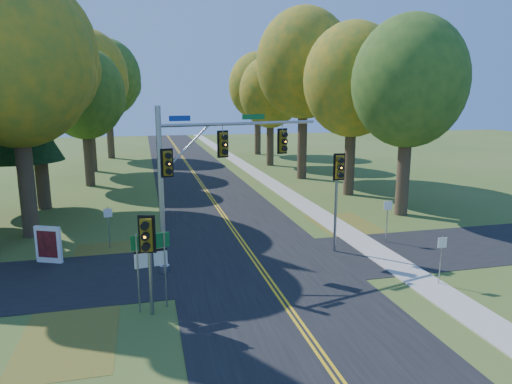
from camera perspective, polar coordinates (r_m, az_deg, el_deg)
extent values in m
plane|color=#33521D|center=(19.68, 1.57, -10.94)|extent=(160.00, 160.00, 0.00)
cube|color=black|center=(19.68, 1.57, -10.92)|extent=(8.00, 160.00, 0.02)
cube|color=black|center=(21.48, 0.14, -8.94)|extent=(60.00, 6.00, 0.02)
cube|color=gold|center=(19.65, 1.29, -10.90)|extent=(0.10, 160.00, 0.01)
cube|color=gold|center=(19.70, 1.86, -10.85)|extent=(0.10, 160.00, 0.01)
cube|color=#9E998E|center=(22.04, 17.51, -8.90)|extent=(1.60, 160.00, 0.06)
cube|color=brown|center=(22.86, -17.32, -8.21)|extent=(4.00, 6.00, 0.00)
cube|color=brown|center=(27.31, 12.08, -4.69)|extent=(3.50, 8.00, 0.00)
cube|color=brown|center=(16.57, -22.31, -16.39)|extent=(3.00, 5.00, 0.00)
cylinder|color=#38281C|center=(27.87, -26.82, 1.74)|extent=(0.86, 0.86, 6.75)
ellipsoid|color=#B88318|center=(27.63, -28.01, 14.45)|extent=(8.00, 8.00, 9.20)
sphere|color=#B88318|center=(28.44, -24.07, 13.05)|extent=(4.80, 4.80, 4.80)
cylinder|color=#38281C|center=(31.23, 17.95, 2.73)|extent=(0.83, 0.83, 6.08)
ellipsoid|color=#4E6F22|center=(30.92, 18.61, 12.95)|extent=(7.20, 7.20, 8.28)
sphere|color=#4E6F22|center=(32.59, 19.68, 11.51)|extent=(4.32, 4.32, 4.32)
sphere|color=#4E6F22|center=(29.69, 17.34, 14.50)|extent=(3.96, 3.96, 3.96)
cylinder|color=#38281C|center=(34.64, -25.37, 4.12)|extent=(0.89, 0.89, 7.42)
ellipsoid|color=#B88318|center=(34.55, -26.36, 15.23)|extent=(8.60, 8.60, 9.89)
sphere|color=#B88318|center=(35.46, -22.99, 13.98)|extent=(5.16, 5.16, 5.16)
sphere|color=#B88318|center=(34.14, -29.37, 16.47)|extent=(4.73, 4.73, 4.73)
cylinder|color=#38281C|center=(36.85, 11.63, 4.50)|extent=(0.84, 0.84, 6.30)
ellipsoid|color=#B88318|center=(36.62, 12.01, 13.56)|extent=(7.60, 7.60, 8.74)
sphere|color=#B88318|center=(38.29, 13.31, 12.27)|extent=(4.56, 4.56, 4.56)
sphere|color=#B88318|center=(35.41, 10.61, 14.92)|extent=(4.18, 4.18, 4.18)
cylinder|color=#38281C|center=(42.45, -20.22, 4.48)|extent=(0.81, 0.81, 5.62)
ellipsoid|color=#4E6F22|center=(42.19, -20.71, 11.48)|extent=(6.80, 6.80, 7.82)
sphere|color=#4E6F22|center=(43.07, -18.67, 10.70)|extent=(4.08, 4.08, 4.08)
sphere|color=#4E6F22|center=(41.68, -22.55, 12.30)|extent=(3.74, 3.74, 3.74)
cylinder|color=#38281C|center=(43.81, 5.81, 6.66)|extent=(0.90, 0.90, 7.65)
ellipsoid|color=#B88318|center=(43.77, 6.00, 15.70)|extent=(8.80, 8.80, 10.12)
sphere|color=#B88318|center=(45.57, 7.55, 14.39)|extent=(5.28, 5.28, 5.28)
sphere|color=#B88318|center=(42.52, 4.40, 17.04)|extent=(4.84, 4.84, 4.84)
cylinder|color=#38281C|center=(51.06, -19.92, 6.34)|extent=(0.87, 0.87, 6.98)
ellipsoid|color=#B88318|center=(50.95, -20.42, 13.47)|extent=(8.20, 8.20, 9.43)
sphere|color=#B88318|center=(52.00, -18.37, 12.65)|extent=(4.92, 4.92, 4.92)
sphere|color=#B88318|center=(50.36, -22.26, 14.31)|extent=(4.51, 4.51, 4.51)
cylinder|color=#38281C|center=(52.45, 1.78, 6.53)|extent=(0.82, 0.82, 5.85)
ellipsoid|color=#B88318|center=(52.25, 1.82, 12.41)|extent=(7.00, 7.00, 8.05)
sphere|color=#B88318|center=(53.65, 2.98, 11.63)|extent=(4.20, 4.20, 4.20)
sphere|color=#B88318|center=(51.27, 0.69, 13.21)|extent=(3.85, 3.85, 3.85)
cylinder|color=#38281C|center=(61.79, -17.80, 7.38)|extent=(0.88, 0.88, 7.20)
ellipsoid|color=#4E6F22|center=(61.71, -18.18, 13.44)|extent=(8.40, 8.40, 9.66)
sphere|color=#4E6F22|center=(62.85, -16.49, 12.72)|extent=(5.04, 5.04, 5.04)
sphere|color=#4E6F22|center=(61.04, -19.70, 14.16)|extent=(4.62, 4.62, 4.62)
cylinder|color=#38281C|center=(63.05, 0.21, 7.69)|extent=(0.85, 0.85, 6.53)
ellipsoid|color=#B88318|center=(62.92, 0.21, 13.14)|extent=(7.80, 7.80, 8.97)
sphere|color=#B88318|center=(64.43, 1.33, 12.41)|extent=(4.68, 4.68, 4.68)
sphere|color=#B88318|center=(61.87, -0.87, 13.89)|extent=(4.29, 4.29, 4.29)
cylinder|color=#38281C|center=(34.98, -27.07, 0.71)|extent=(0.50, 0.50, 3.42)
cone|color=black|center=(34.52, -27.75, 7.96)|extent=(5.60, 5.60, 5.45)
cone|color=black|center=(34.59, -28.37, 14.39)|extent=(4.57, 4.57, 5.45)
cylinder|color=#919299|center=(19.92, -11.77, 0.02)|extent=(0.23, 0.23, 7.26)
cylinder|color=#919299|center=(20.88, -11.37, -9.37)|extent=(0.46, 0.46, 0.31)
cylinder|color=#919299|center=(20.96, -1.72, 8.55)|extent=(7.58, 2.03, 0.15)
cylinder|color=#919299|center=(19.99, -8.82, 5.29)|extent=(2.30, 0.66, 2.14)
cylinder|color=#919299|center=(20.56, -4.21, 7.95)|extent=(0.04, 0.04, 0.37)
cube|color=#72590C|center=(20.61, -4.18, 5.99)|extent=(0.42, 0.39, 1.04)
cube|color=black|center=(20.61, -4.18, 5.99)|extent=(0.53, 0.16, 1.22)
sphere|color=orange|center=(20.40, -3.91, 5.93)|extent=(0.19, 0.19, 0.19)
cylinder|color=black|center=(20.37, -3.92, 6.86)|extent=(0.28, 0.22, 0.25)
cylinder|color=black|center=(20.40, -3.91, 5.93)|extent=(0.28, 0.22, 0.25)
cylinder|color=black|center=(20.43, -3.89, 5.01)|extent=(0.28, 0.22, 0.25)
cylinder|color=#919299|center=(21.99, 3.31, 8.19)|extent=(0.04, 0.04, 0.37)
cube|color=#72590C|center=(22.05, 3.29, 6.36)|extent=(0.42, 0.39, 1.04)
cube|color=black|center=(22.05, 3.29, 6.36)|extent=(0.53, 0.16, 1.22)
sphere|color=orange|center=(21.84, 3.62, 6.31)|extent=(0.19, 0.19, 0.19)
cylinder|color=black|center=(21.82, 3.63, 7.18)|extent=(0.28, 0.22, 0.25)
cylinder|color=black|center=(21.84, 3.62, 6.31)|extent=(0.28, 0.22, 0.25)
cylinder|color=black|center=(21.88, 3.60, 5.44)|extent=(0.28, 0.22, 0.25)
cube|color=#72590C|center=(19.64, -11.06, 3.58)|extent=(0.42, 0.39, 1.04)
cube|color=black|center=(19.64, -11.06, 3.58)|extent=(0.53, 0.16, 1.22)
sphere|color=orange|center=(19.41, -10.85, 3.49)|extent=(0.19, 0.19, 0.19)
cylinder|color=black|center=(19.37, -10.89, 4.46)|extent=(0.28, 0.22, 0.25)
cylinder|color=black|center=(19.41, -10.85, 3.49)|extent=(0.28, 0.22, 0.25)
cylinder|color=black|center=(19.46, -10.82, 2.52)|extent=(0.28, 0.22, 0.25)
cube|color=navy|center=(19.82, -9.52, 9.07)|extent=(0.92, 0.27, 0.23)
cube|color=#0C5926|center=(21.21, -0.32, 9.38)|extent=(1.12, 0.32, 0.23)
cylinder|color=gray|center=(22.82, 9.95, -1.50)|extent=(0.13, 0.13, 4.89)
cube|color=#72590C|center=(22.25, 10.33, 3.10)|extent=(0.40, 0.36, 1.11)
cube|color=black|center=(22.25, 10.33, 3.10)|extent=(0.58, 0.07, 1.31)
sphere|color=orange|center=(22.01, 10.56, 3.01)|extent=(0.20, 0.20, 0.20)
cylinder|color=black|center=(21.96, 10.59, 3.92)|extent=(0.28, 0.20, 0.27)
cylinder|color=black|center=(22.01, 10.56, 3.01)|extent=(0.28, 0.20, 0.27)
cylinder|color=black|center=(22.06, 10.53, 2.09)|extent=(0.28, 0.20, 0.27)
cylinder|color=gray|center=(16.53, -13.09, -9.03)|extent=(0.14, 0.14, 3.61)
cube|color=#72590C|center=(15.91, -13.47, -5.15)|extent=(0.45, 0.41, 1.13)
cube|color=black|center=(15.91, -13.47, -5.15)|extent=(0.58, 0.16, 1.33)
sphere|color=orange|center=(15.67, -13.67, -5.42)|extent=(0.20, 0.20, 0.20)
cylinder|color=black|center=(15.57, -13.73, -4.15)|extent=(0.30, 0.24, 0.27)
cylinder|color=black|center=(15.67, -13.67, -5.42)|extent=(0.30, 0.24, 0.27)
cylinder|color=black|center=(15.77, -13.61, -6.68)|extent=(0.30, 0.24, 0.27)
cylinder|color=gray|center=(16.93, -14.53, -9.84)|extent=(0.06, 0.06, 2.92)
cylinder|color=gray|center=(17.10, -11.27, -9.47)|extent=(0.06, 0.06, 2.92)
cube|color=#0D5E27|center=(16.67, -13.08, -6.03)|extent=(1.35, 0.28, 0.54)
cube|color=silver|center=(16.67, -13.08, -6.03)|extent=(1.15, 0.21, 0.08)
cube|color=silver|center=(16.83, -14.12, -8.36)|extent=(0.49, 0.13, 0.54)
cube|color=black|center=(16.72, -14.18, -7.33)|extent=(0.48, 0.09, 0.10)
cube|color=silver|center=(16.95, -11.84, -8.11)|extent=(0.49, 0.13, 0.54)
cube|color=black|center=(16.84, -11.88, -7.08)|extent=(0.48, 0.09, 0.10)
cube|color=white|center=(23.43, -24.52, -6.01)|extent=(1.23, 0.68, 1.76)
cube|color=maroon|center=(23.34, -24.66, -5.96)|extent=(0.90, 0.42, 1.27)
cube|color=white|center=(23.92, -25.34, -7.57)|extent=(0.10, 0.10, 0.29)
cube|color=white|center=(23.38, -23.37, -7.84)|extent=(0.10, 0.10, 0.29)
cylinder|color=gray|center=(25.24, 16.06, -3.50)|extent=(0.05, 0.05, 2.34)
cube|color=silver|center=(25.02, 16.18, -1.63)|extent=(0.45, 0.09, 0.48)
cylinder|color=gray|center=(20.32, 22.06, -7.92)|extent=(0.05, 0.05, 2.10)
cube|color=silver|center=(20.08, 22.26, -5.88)|extent=(0.40, 0.03, 0.43)
cylinder|color=gray|center=(24.47, -17.92, -4.29)|extent=(0.05, 0.05, 2.17)
cube|color=silver|center=(24.25, -18.04, -2.51)|extent=(0.42, 0.07, 0.44)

